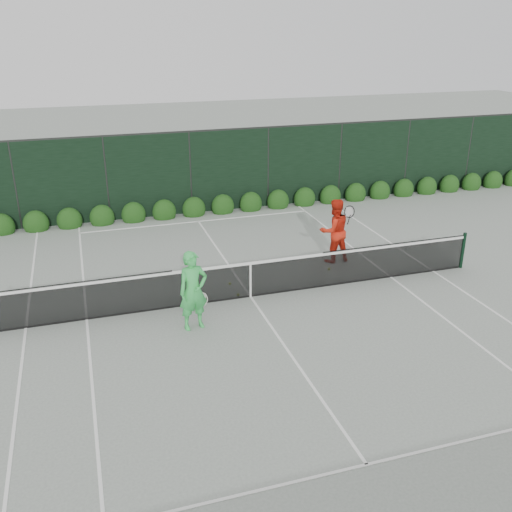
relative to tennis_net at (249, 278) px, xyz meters
name	(u,v)px	position (x,y,z in m)	size (l,w,h in m)	color
ground	(250,297)	(0.02, 0.00, -0.53)	(80.00, 80.00, 0.00)	gray
tennis_net	(249,278)	(0.00, 0.00, 0.00)	(12.90, 0.10, 1.07)	black
player_woman	(193,291)	(-1.69, -1.14, 0.41)	(0.76, 0.58, 1.89)	#3AC656
player_man	(334,231)	(3.09, 1.58, 0.43)	(0.99, 0.79, 1.91)	red
court_lines	(250,297)	(0.02, 0.00, -0.53)	(11.03, 23.83, 0.01)	white
windscreen_fence	(288,286)	(0.02, -2.71, 0.98)	(32.00, 21.07, 3.06)	black
hedge_row	(194,209)	(0.02, 7.15, -0.30)	(31.66, 0.65, 0.94)	black
tennis_balls	(249,285)	(0.17, 0.61, -0.50)	(4.21, 0.90, 0.07)	#C6E232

